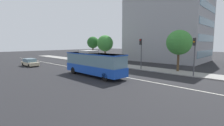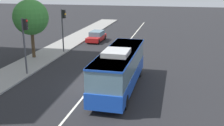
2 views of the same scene
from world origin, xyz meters
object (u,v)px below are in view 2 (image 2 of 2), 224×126
object	(u,v)px
sedan_red	(97,36)
street_tree_kerbside_left	(31,17)
traffic_light_near_corner	(25,37)
traffic_light_mid_block	(63,23)
transit_bus	(120,67)

from	to	relation	value
sedan_red	street_tree_kerbside_left	world-z (taller)	street_tree_kerbside_left
sedan_red	traffic_light_near_corner	world-z (taller)	traffic_light_near_corner
traffic_light_mid_block	sedan_red	bearing A→B (deg)	80.38
traffic_light_mid_block	street_tree_kerbside_left	xyz separation A→B (m)	(-3.06, 2.41, 0.99)
transit_bus	traffic_light_near_corner	distance (m)	9.12
street_tree_kerbside_left	transit_bus	bearing A→B (deg)	-121.78
traffic_light_near_corner	traffic_light_mid_block	xyz separation A→B (m)	(8.42, -0.10, 0.00)
traffic_light_near_corner	traffic_light_mid_block	size ratio (longest dim) A/B	1.00
sedan_red	traffic_light_mid_block	size ratio (longest dim) A/B	0.87
sedan_red	traffic_light_near_corner	distance (m)	16.16
traffic_light_mid_block	street_tree_kerbside_left	distance (m)	4.02
street_tree_kerbside_left	traffic_light_near_corner	bearing A→B (deg)	-156.67
transit_bus	traffic_light_near_corner	bearing A→B (deg)	80.70
sedan_red	street_tree_kerbside_left	size ratio (longest dim) A/B	0.70
sedan_red	street_tree_kerbside_left	xyz separation A→B (m)	(-10.42, 4.29, 3.83)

